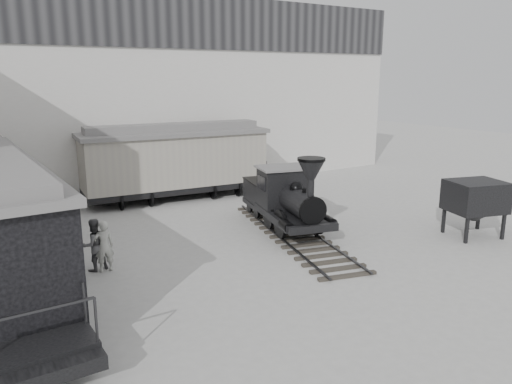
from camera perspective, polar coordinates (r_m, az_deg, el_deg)
ground at (r=17.75m, az=6.86°, el=-8.65°), size 90.00×90.00×0.00m
north_wall at (r=29.60m, az=-11.86°, el=10.97°), size 34.00×2.51×11.00m
locomotive at (r=21.39m, az=3.60°, el=-1.16°), size 4.47×10.03×3.46m
boxcar at (r=27.21m, az=-9.24°, el=3.67°), size 10.23×4.06×4.09m
visitor_a at (r=17.84m, az=-16.98°, el=-5.94°), size 0.68×0.47×1.81m
visitor_b at (r=18.03m, az=-18.05°, el=-5.76°), size 1.00×0.84×1.84m
coal_hopper at (r=22.50m, az=23.76°, el=-0.89°), size 2.57×2.31×2.35m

